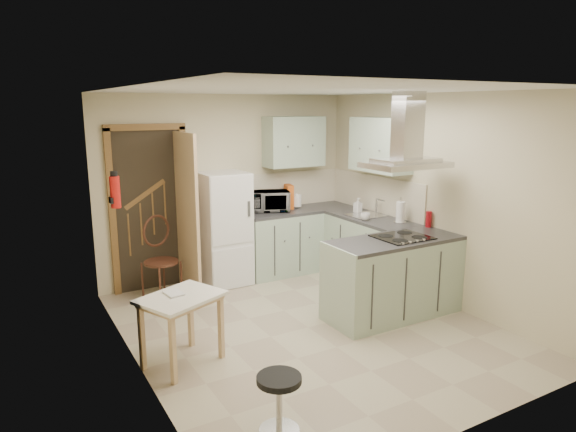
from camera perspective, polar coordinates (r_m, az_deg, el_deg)
floor at (r=5.68m, az=2.26°, el=-12.26°), size 4.20×4.20×0.00m
ceiling at (r=5.17m, az=2.50°, el=13.82°), size 4.20×4.20×0.00m
back_wall at (r=7.12m, az=-6.68°, el=3.21°), size 3.60×0.00×3.60m
left_wall at (r=4.61m, az=-16.93°, el=-2.17°), size 0.00×4.20×4.20m
right_wall at (r=6.42m, az=16.11°, el=1.82°), size 0.00×4.20×4.20m
doorway at (r=6.78m, az=-15.10°, el=0.70°), size 1.10×0.12×2.10m
fridge at (r=6.87m, az=-7.12°, el=-1.38°), size 0.60×0.60×1.50m
counter_back at (r=7.31m, az=-0.83°, el=-2.89°), size 1.08×0.60×0.90m
counter_right at (r=7.21m, az=7.65°, el=-3.20°), size 0.60×1.95×0.90m
splashback at (r=7.55m, az=0.08°, el=3.04°), size 1.68×0.02×0.50m
wall_cabinet_back at (r=7.33m, az=0.66°, el=8.27°), size 0.85×0.35×0.70m
wall_cabinet_right at (r=6.84m, az=10.24°, el=7.80°), size 0.35×0.90×0.70m
peninsula at (r=5.96m, az=11.67°, el=-6.67°), size 1.55×0.65×0.90m
hob at (r=5.90m, az=12.59°, el=-2.29°), size 0.58×0.50×0.01m
extractor_hood at (r=5.75m, az=12.96°, el=5.58°), size 0.90×0.55×0.10m
sink at (r=6.97m, az=8.63°, el=0.08°), size 0.45×0.40×0.01m
fire_extinguisher at (r=5.44m, az=-18.66°, el=2.54°), size 0.10×0.10×0.32m
drop_leaf_table at (r=4.92m, az=-11.67°, el=-12.29°), size 0.86×0.77×0.67m
bentwood_chair at (r=6.51m, az=-13.92°, el=-4.99°), size 0.55×0.55×0.94m
stool at (r=3.99m, az=-0.99°, el=-20.10°), size 0.41×0.41×0.44m
microwave at (r=7.18m, az=-1.93°, el=1.67°), size 0.60×0.52×0.28m
kettle at (r=7.42m, az=0.95°, el=1.73°), size 0.17×0.17×0.21m
cereal_box at (r=7.36m, az=0.10°, el=2.17°), size 0.15×0.24×0.34m
soap_bottle at (r=7.16m, az=7.77°, el=1.19°), size 0.11×0.11×0.20m
paper_towel at (r=6.61m, az=12.38°, el=0.45°), size 0.12×0.12×0.28m
cup at (r=6.68m, az=8.59°, el=-0.07°), size 0.14×0.14×0.10m
red_bottle at (r=6.46m, az=15.36°, el=-0.34°), size 0.07×0.07×0.20m
book at (r=4.81m, az=-13.37°, el=-8.12°), size 0.17×0.21×0.09m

